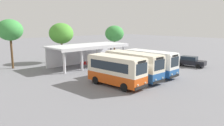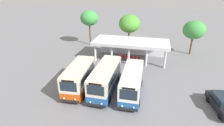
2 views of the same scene
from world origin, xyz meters
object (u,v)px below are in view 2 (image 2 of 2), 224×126
(city_bus_middle_cream, at_px, (132,82))
(waiting_chair_second_from_end, at_px, (123,57))
(city_bus_nearest_orange, at_px, (79,77))
(waiting_chair_far_end_seat, at_px, (139,58))
(waiting_chair_end_by_column, at_px, (120,57))
(city_bus_second_in_row, at_px, (105,78))
(waiting_chair_fourth_seat, at_px, (131,58))
(waiting_chair_middle_seat, at_px, (127,57))
(waiting_chair_fifth_seat, at_px, (135,58))
(parked_car_flank, at_px, (223,103))

(city_bus_middle_cream, height_order, waiting_chair_second_from_end, city_bus_middle_cream)
(city_bus_nearest_orange, xyz_separation_m, waiting_chair_second_from_end, (3.67, 10.71, -1.28))
(waiting_chair_far_end_seat, bearing_deg, waiting_chair_end_by_column, -179.08)
(city_bus_second_in_row, height_order, waiting_chair_fourth_seat, city_bus_second_in_row)
(city_bus_nearest_orange, height_order, waiting_chair_middle_seat, city_bus_nearest_orange)
(waiting_chair_end_by_column, xyz_separation_m, waiting_chair_fifth_seat, (2.69, 0.06, 0.00))
(city_bus_nearest_orange, bearing_deg, parked_car_flank, -0.66)
(city_bus_second_in_row, distance_m, waiting_chair_end_by_column, 10.27)
(city_bus_nearest_orange, bearing_deg, waiting_chair_end_by_column, 74.29)
(parked_car_flank, xyz_separation_m, waiting_chair_fourth_seat, (-11.18, 10.87, -0.31))
(parked_car_flank, distance_m, waiting_chair_far_end_seat, 14.68)
(city_bus_nearest_orange, relative_size, waiting_chair_fifth_seat, 8.03)
(city_bus_second_in_row, xyz_separation_m, waiting_chair_far_end_seat, (3.10, 10.24, -1.30))
(waiting_chair_middle_seat, xyz_separation_m, waiting_chair_fifth_seat, (1.35, -0.03, 0.00))
(waiting_chair_fourth_seat, bearing_deg, city_bus_nearest_orange, -115.16)
(waiting_chair_middle_seat, distance_m, waiting_chair_far_end_seat, 2.02)
(parked_car_flank, bearing_deg, waiting_chair_middle_seat, 137.31)
(city_bus_middle_cream, distance_m, parked_car_flank, 9.73)
(city_bus_second_in_row, height_order, waiting_chair_fifth_seat, city_bus_second_in_row)
(city_bus_middle_cream, bearing_deg, waiting_chair_second_from_end, 105.48)
(waiting_chair_end_by_column, distance_m, waiting_chair_fifth_seat, 2.70)
(waiting_chair_far_end_seat, bearing_deg, city_bus_nearest_orange, -120.73)
(waiting_chair_end_by_column, relative_size, waiting_chair_far_end_seat, 1.00)
(waiting_chair_second_from_end, xyz_separation_m, waiting_chair_fifth_seat, (2.02, 0.01, 0.00))
(parked_car_flank, relative_size, waiting_chair_end_by_column, 5.51)
(waiting_chair_middle_seat, bearing_deg, city_bus_second_in_row, -95.99)
(waiting_chair_middle_seat, bearing_deg, waiting_chair_fourth_seat, -5.83)
(city_bus_second_in_row, relative_size, waiting_chair_fourth_seat, 8.93)
(waiting_chair_end_by_column, bearing_deg, waiting_chair_middle_seat, 4.16)
(city_bus_middle_cream, height_order, waiting_chair_far_end_seat, city_bus_middle_cream)
(parked_car_flank, bearing_deg, city_bus_middle_cream, 176.66)
(parked_car_flank, distance_m, waiting_chair_end_by_column, 17.08)
(waiting_chair_fifth_seat, bearing_deg, city_bus_nearest_orange, -117.97)
(city_bus_nearest_orange, xyz_separation_m, waiting_chair_fourth_seat, (5.02, 10.68, -1.28))
(city_bus_second_in_row, bearing_deg, waiting_chair_middle_seat, 84.01)
(city_bus_middle_cream, relative_size, waiting_chair_fourth_seat, 8.37)
(city_bus_nearest_orange, height_order, parked_car_flank, city_bus_nearest_orange)
(parked_car_flank, bearing_deg, waiting_chair_end_by_column, 140.62)
(city_bus_middle_cream, relative_size, waiting_chair_second_from_end, 8.37)
(waiting_chair_middle_seat, bearing_deg, waiting_chair_end_by_column, -175.84)
(city_bus_nearest_orange, bearing_deg, waiting_chair_fourth_seat, 64.84)
(city_bus_nearest_orange, relative_size, city_bus_middle_cream, 0.96)
(city_bus_nearest_orange, xyz_separation_m, city_bus_second_in_row, (3.26, 0.47, 0.02))
(city_bus_second_in_row, distance_m, city_bus_middle_cream, 3.27)
(city_bus_second_in_row, distance_m, waiting_chair_fourth_seat, 10.44)
(city_bus_nearest_orange, bearing_deg, waiting_chair_far_end_seat, 59.27)
(waiting_chair_fourth_seat, bearing_deg, parked_car_flank, -44.18)
(parked_car_flank, xyz_separation_m, waiting_chair_middle_seat, (-11.86, 10.94, -0.31))
(waiting_chair_end_by_column, height_order, waiting_chair_fourth_seat, same)
(waiting_chair_second_from_end, height_order, waiting_chair_fourth_seat, same)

